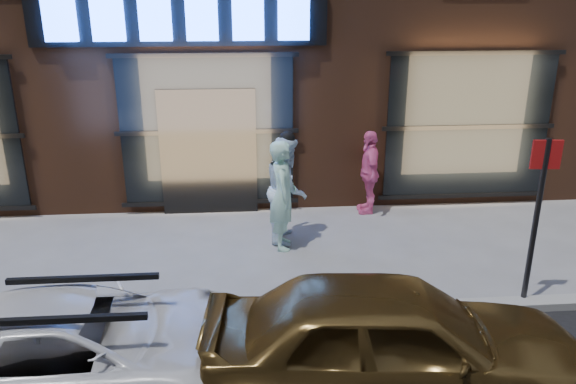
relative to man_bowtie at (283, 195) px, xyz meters
name	(u,v)px	position (x,y,z in m)	size (l,w,h in m)	color
ground	(197,323)	(-1.28, -2.23, -0.92)	(90.00, 90.00, 0.00)	slate
curb	(197,319)	(-1.28, -2.23, -0.86)	(60.00, 0.25, 0.12)	gray
man_bowtie	(283,195)	(0.00, 0.00, 0.00)	(0.67, 0.44, 1.84)	#A6DBC6
man_cap	(287,189)	(0.09, 0.34, -0.01)	(0.89, 0.69, 1.83)	silver
passerby	(369,172)	(1.76, 1.47, -0.11)	(0.95, 0.39, 1.62)	pink
white_suv	(80,349)	(-2.37, -3.50, -0.36)	(1.85, 4.00, 1.11)	white
gold_sedan	(393,341)	(0.86, -3.80, -0.24)	(1.60, 3.97, 1.35)	brown
sign_post	(538,208)	(3.16, -2.13, 0.50)	(0.38, 0.07, 2.35)	#262628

